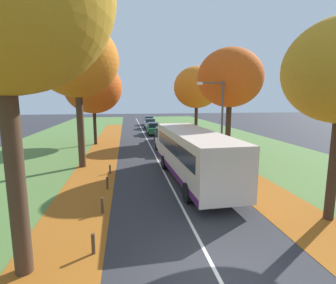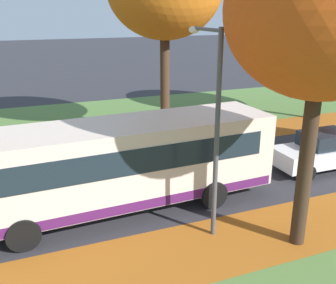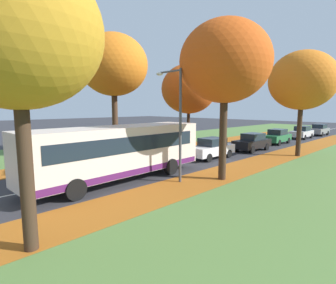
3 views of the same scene
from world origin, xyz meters
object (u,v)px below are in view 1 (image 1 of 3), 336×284
at_px(tree_right_mid, 197,87).
at_px(car_silver_fourth_in_line, 150,124).
at_px(car_white_lead, 166,143).
at_px(tree_left_near, 77,60).
at_px(bollard_second, 93,244).
at_px(tree_left_mid, 93,88).
at_px(bollard_fifth, 110,169).
at_px(car_green_third_in_line, 154,129).
at_px(car_grey_trailing, 149,121).
at_px(bus, 193,153).
at_px(bollard_fourth, 107,183).
at_px(tree_right_near, 230,78).
at_px(bollard_third, 102,205).
at_px(streetlamp_right, 218,116).
at_px(car_black_following, 163,135).

height_order(tree_right_mid, car_silver_fourth_in_line, tree_right_mid).
bearing_deg(car_white_lead, tree_left_near, -147.01).
distance_m(bollard_second, car_white_lead, 16.34).
distance_m(tree_left_mid, bollard_fifth, 13.17).
distance_m(car_green_third_in_line, car_grey_trailing, 13.20).
xyz_separation_m(bus, car_grey_trailing, (0.30, 33.98, -0.89)).
bearing_deg(tree_left_mid, car_white_lead, -36.61).
bearing_deg(bollard_fourth, tree_left_mid, 98.57).
xyz_separation_m(tree_right_near, car_green_third_in_line, (-4.03, 16.60, -5.56)).
height_order(bollard_second, bollard_third, bollard_third).
distance_m(bollard_third, car_white_lead, 13.46).
xyz_separation_m(tree_right_near, streetlamp_right, (-1.61, -2.06, -2.64)).
bearing_deg(car_black_following, bollard_fourth, -108.64).
height_order(car_green_third_in_line, car_grey_trailing, same).
height_order(tree_left_near, tree_left_mid, tree_left_near).
distance_m(bollard_third, bus, 6.41).
bearing_deg(car_white_lead, streetlamp_right, -69.46).
xyz_separation_m(tree_left_near, car_white_lead, (6.80, 4.41, -6.63)).
distance_m(bollard_fourth, car_silver_fourth_in_line, 29.21).
bearing_deg(car_black_following, car_silver_fourth_in_line, 90.95).
bearing_deg(car_grey_trailing, bollard_fourth, -98.59).
bearing_deg(car_grey_trailing, streetlamp_right, -86.52).
xyz_separation_m(tree_right_mid, car_black_following, (-3.97, -0.25, -5.32)).
distance_m(tree_right_mid, car_green_third_in_line, 9.15).
bearing_deg(bollard_fourth, tree_right_mid, 59.57).
bearing_deg(tree_right_near, car_silver_fourth_in_line, 99.24).
xyz_separation_m(bollard_fourth, bus, (4.95, 0.79, 1.36)).
relative_size(car_black_following, car_grey_trailing, 1.01).
xyz_separation_m(bollard_second, car_silver_fourth_in_line, (4.95, 34.86, 0.47)).
distance_m(car_black_following, car_grey_trailing, 19.49).
xyz_separation_m(tree_left_near, bollard_fourth, (2.10, -5.15, -7.10)).
bearing_deg(bus, tree_left_near, 148.26).
bearing_deg(bus, bollard_fourth, -170.91).
xyz_separation_m(bollard_second, car_black_following, (5.18, 21.36, 0.47)).
relative_size(tree_right_mid, bollard_fourth, 12.48).
bearing_deg(bollard_second, tree_right_mid, 67.07).
bearing_deg(bollard_fifth, tree_left_near, 134.35).
distance_m(bollard_fifth, car_silver_fourth_in_line, 26.22).
distance_m(tree_right_mid, bollard_fourth, 18.92).
height_order(streetlamp_right, car_silver_fourth_in_line, streetlamp_right).
height_order(streetlamp_right, car_black_following, streetlamp_right).
distance_m(tree_left_mid, car_black_following, 9.03).
relative_size(streetlamp_right, car_green_third_in_line, 1.42).
height_order(bus, car_grey_trailing, bus).
relative_size(car_green_third_in_line, car_grey_trailing, 1.00).
bearing_deg(bollard_third, car_black_following, 74.26).
xyz_separation_m(bollard_fourth, streetlamp_right, (7.19, 2.92, 3.40)).
bearing_deg(bollard_fifth, car_green_third_in_line, 75.48).
xyz_separation_m(bollard_second, bollard_fourth, (0.02, 6.08, -0.00)).
relative_size(bollard_second, bollard_fourth, 1.01).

